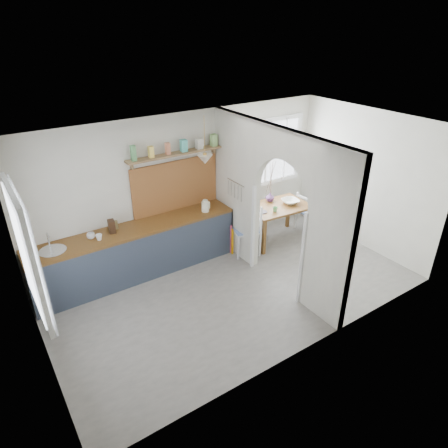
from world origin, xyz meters
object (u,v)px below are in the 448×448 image
chair_right (308,211)px  kettle (205,206)px  chair_left (246,229)px  vase (270,197)px  dining_table (277,223)px

chair_right → kettle: kettle is taller
chair_left → vase: 0.93m
kettle → vase: bearing=7.2°
dining_table → chair_right: size_ratio=1.45×
chair_left → chair_right: (1.63, 0.04, -0.09)m
kettle → chair_right: bearing=1.0°
chair_left → kettle: 0.89m
kettle → vase: 1.48m
vase → chair_right: bearing=-18.2°
dining_table → vase: 0.53m
chair_left → chair_right: 1.63m
chair_left → kettle: kettle is taller
chair_left → vase: size_ratio=5.70×
chair_right → kettle: (-2.28, 0.30, 0.60)m
chair_right → dining_table: bearing=86.3°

